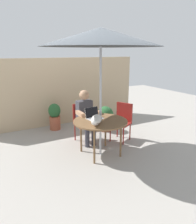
% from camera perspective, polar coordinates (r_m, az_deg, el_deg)
% --- Properties ---
extents(ground_plane, '(14.00, 14.00, 0.00)m').
position_cam_1_polar(ground_plane, '(4.57, 0.61, -10.80)').
color(ground_plane, gray).
extents(fence_back, '(4.64, 0.08, 1.86)m').
position_cam_1_polar(fence_back, '(6.26, -9.58, 5.22)').
color(fence_back, tan).
rests_on(fence_back, ground).
extents(patio_table, '(1.07, 1.07, 0.71)m').
position_cam_1_polar(patio_table, '(4.32, 0.64, -2.94)').
color(patio_table, brown).
rests_on(patio_table, ground).
extents(patio_umbrella, '(2.20, 2.20, 2.44)m').
position_cam_1_polar(patio_umbrella, '(4.11, 0.71, 18.90)').
color(patio_umbrella, '#B7B7BC').
rests_on(patio_umbrella, ground).
extents(chair_occupied, '(0.40, 0.40, 0.87)m').
position_cam_1_polar(chair_occupied, '(5.07, -3.96, -1.98)').
color(chair_occupied, maroon).
rests_on(chair_occupied, ground).
extents(chair_empty, '(0.54, 0.54, 0.87)m').
position_cam_1_polar(chair_empty, '(5.14, 6.33, -1.80)').
color(chair_empty, maroon).
rests_on(chair_empty, ground).
extents(person_seated, '(0.48, 0.48, 1.21)m').
position_cam_1_polar(person_seated, '(4.88, -3.22, -0.54)').
color(person_seated, '#3F3F47').
rests_on(person_seated, ground).
extents(laptop, '(0.33, 0.28, 0.21)m').
position_cam_1_polar(laptop, '(4.43, -1.26, -0.86)').
color(laptop, silver).
rests_on(laptop, patio_table).
extents(cat, '(0.47, 0.52, 0.17)m').
position_cam_1_polar(cat, '(4.07, -0.46, -2.08)').
color(cat, silver).
rests_on(cat, patio_table).
extents(potted_plant_near_fence, '(0.43, 0.43, 0.66)m').
position_cam_1_polar(potted_plant_near_fence, '(5.73, 1.85, -1.33)').
color(potted_plant_near_fence, '#9E5138').
rests_on(potted_plant_near_fence, ground).
extents(potted_plant_by_chair, '(0.32, 0.32, 0.71)m').
position_cam_1_polar(potted_plant_by_chair, '(5.92, -11.20, -1.01)').
color(potted_plant_by_chair, '#9E5138').
rests_on(potted_plant_by_chair, ground).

